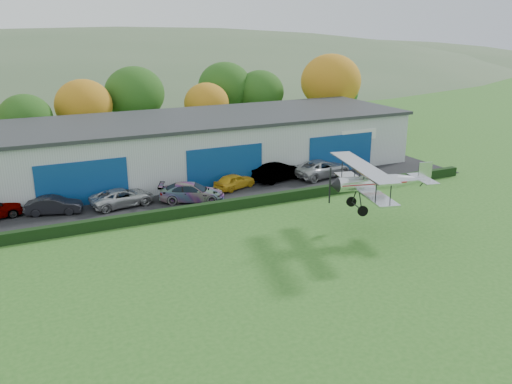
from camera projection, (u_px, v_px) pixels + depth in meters
name	position (u px, v px, depth m)	size (l,w,h in m)	color
ground	(300.00, 318.00, 26.23)	(300.00, 300.00, 0.00)	#2E641F
apron	(208.00, 192.00, 45.54)	(48.00, 9.00, 0.05)	black
hedge	(230.00, 205.00, 41.29)	(46.00, 0.60, 0.80)	black
hangar	(202.00, 144.00, 51.56)	(40.60, 12.60, 5.30)	#B2B7BC
tree_belt	(127.00, 99.00, 59.87)	(75.70, 13.22, 10.12)	#3D2614
distant_hills	(35.00, 123.00, 149.02)	(430.00, 196.00, 56.00)	#4C6642
car_1	(54.00, 205.00, 40.22)	(1.41, 4.04, 1.33)	black
car_2	(123.00, 197.00, 41.97)	(2.28, 4.95, 1.38)	silver
car_3	(192.00, 192.00, 43.02)	(2.12, 5.20, 1.51)	gray
car_4	(234.00, 181.00, 46.30)	(1.58, 3.92, 1.33)	gold
car_5	(279.00, 171.00, 48.67)	(1.78, 5.10, 1.68)	gray
car_6	(322.00, 168.00, 49.86)	(2.65, 5.74, 1.59)	silver
biplane	(377.00, 181.00, 36.30)	(7.52, 8.56, 3.19)	silver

